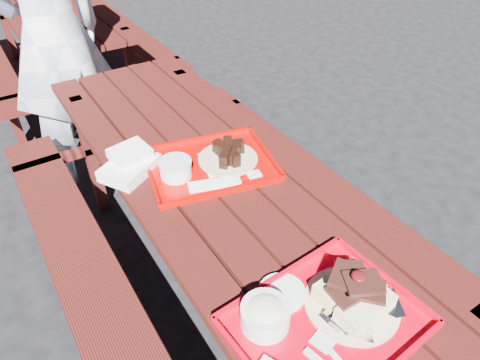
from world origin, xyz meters
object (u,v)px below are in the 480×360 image
Objects in this scene: picnic_table_far at (55,25)px; near_tray at (321,312)px; person at (53,36)px; picnic_table_near at (221,209)px; far_tray at (208,164)px.

near_tray reaches higher than picnic_table_far.
picnic_table_far is at bearing -118.92° from person.
picnic_table_near is 0.22m from far_tray.
picnic_table_near is 2.80m from picnic_table_far.
person is at bearing 100.56° from picnic_table_near.
picnic_table_far is (0.00, 2.80, 0.00)m from picnic_table_near.
picnic_table_near is at bearing 82.06° from person.
near_tray is 0.93× the size of far_tray.
person is (-0.15, 2.11, 0.15)m from near_tray.
person is at bearing 94.15° from near_tray.
near_tray is (-0.11, -3.52, 0.23)m from picnic_table_far.
person is (-0.24, 1.34, 0.16)m from far_tray.
near_tray is 0.28× the size of person.
picnic_table_near is 1.46m from person.
person is at bearing -100.42° from picnic_table_far.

